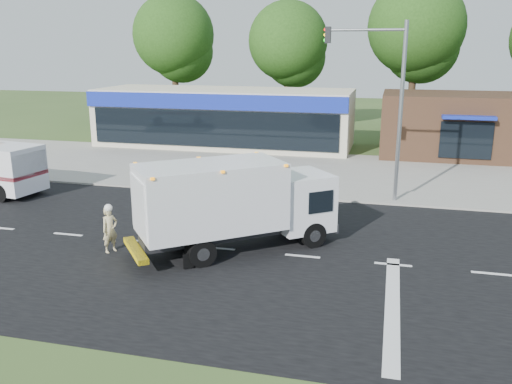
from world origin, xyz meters
TOP-DOWN VIEW (x-y plane):
  - ground at (0.00, 0.00)m, footprint 120.00×120.00m
  - road_asphalt at (0.00, 0.00)m, footprint 60.00×14.00m
  - sidewalk at (0.00, 8.20)m, footprint 60.00×2.40m
  - parking_apron at (0.00, 14.00)m, footprint 60.00×9.00m
  - lane_markings at (1.35, -1.35)m, footprint 55.20×7.00m
  - ems_box_truck at (-2.47, 0.01)m, footprint 6.99×6.18m
  - emergency_worker at (-6.53, -1.19)m, footprint 0.62×0.70m
  - retail_strip_mall at (-9.00, 19.93)m, footprint 18.00×6.20m
  - brown_storefront at (7.00, 19.98)m, footprint 10.00×6.70m
  - traffic_signal_pole at (2.35, 7.60)m, footprint 3.51×0.25m
  - background_trees at (-0.85, 28.16)m, footprint 36.77×7.39m

SIDE VIEW (x-z plane):
  - ground at x=0.00m, z-range 0.00..0.00m
  - road_asphalt at x=0.00m, z-range -0.01..0.01m
  - parking_apron at x=0.00m, z-range 0.00..0.02m
  - lane_markings at x=1.35m, z-range 0.01..0.02m
  - sidewalk at x=0.00m, z-range 0.00..0.12m
  - emergency_worker at x=-6.53m, z-range -0.01..1.72m
  - ems_box_truck at x=-2.47m, z-range 0.24..3.42m
  - brown_storefront at x=7.00m, z-range 0.00..4.00m
  - retail_strip_mall at x=-9.00m, z-range 0.01..4.01m
  - traffic_signal_pole at x=2.35m, z-range 0.92..8.92m
  - background_trees at x=-0.85m, z-range 1.33..13.43m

